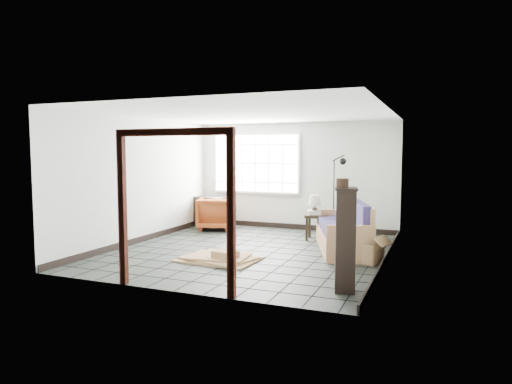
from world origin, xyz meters
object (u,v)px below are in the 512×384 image
at_px(side_table, 317,219).
at_px(tall_shelf, 345,239).
at_px(futon_sofa, 346,232).
at_px(armchair, 216,212).

height_order(side_table, tall_shelf, tall_shelf).
distance_m(futon_sofa, side_table, 1.18).
bearing_deg(side_table, tall_shelf, -69.82).
relative_size(futon_sofa, tall_shelf, 1.65).
bearing_deg(futon_sofa, armchair, 141.49).
relative_size(armchair, tall_shelf, 0.61).
bearing_deg(armchair, side_table, 155.66).
bearing_deg(futon_sofa, side_table, 113.07).
xyz_separation_m(side_table, tall_shelf, (1.27, -3.45, 0.27)).
height_order(futon_sofa, tall_shelf, tall_shelf).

